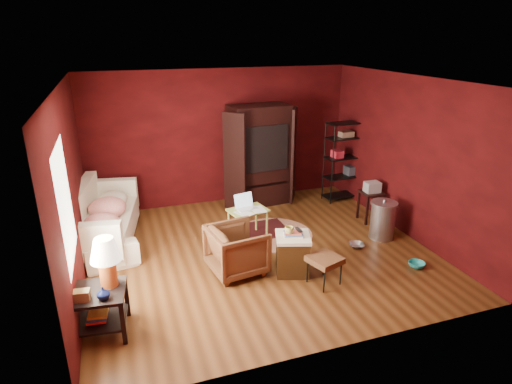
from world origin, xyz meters
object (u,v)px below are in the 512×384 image
(armchair, at_px, (237,248))
(tv_armoire, at_px, (259,154))
(side_table, at_px, (103,277))
(hamper, at_px, (292,253))
(wire_shelving, at_px, (345,158))
(laptop_desk, at_px, (248,212))
(sofa, at_px, (102,223))

(armchair, distance_m, tv_armoire, 2.94)
(side_table, xyz_separation_m, hamper, (2.68, 0.50, -0.41))
(tv_armoire, relative_size, wire_shelving, 1.22)
(armchair, relative_size, laptop_desk, 1.01)
(sofa, distance_m, wire_shelving, 5.06)
(sofa, xyz_separation_m, tv_armoire, (3.18, 0.97, 0.69))
(side_table, bearing_deg, wire_shelving, 31.18)
(side_table, bearing_deg, sofa, 90.97)
(sofa, height_order, armchair, armchair)
(side_table, distance_m, hamper, 2.76)
(armchair, relative_size, tv_armoire, 0.39)
(sofa, distance_m, tv_armoire, 3.39)
(armchair, height_order, wire_shelving, wire_shelving)
(sofa, height_order, laptop_desk, sofa)
(armchair, distance_m, hamper, 0.85)
(sofa, relative_size, side_table, 1.70)
(hamper, xyz_separation_m, laptop_desk, (-0.29, 1.32, 0.18))
(hamper, height_order, tv_armoire, tv_armoire)
(armchair, bearing_deg, wire_shelving, -62.60)
(hamper, distance_m, wire_shelving, 3.43)
(tv_armoire, height_order, wire_shelving, tv_armoire)
(laptop_desk, bearing_deg, hamper, -89.63)
(laptop_desk, relative_size, tv_armoire, 0.39)
(armchair, distance_m, wire_shelving, 3.81)
(wire_shelving, bearing_deg, laptop_desk, -159.53)
(side_table, height_order, wire_shelving, wire_shelving)
(side_table, height_order, laptop_desk, side_table)
(hamper, bearing_deg, tv_armoire, 80.87)
(armchair, distance_m, laptop_desk, 1.14)
(sofa, xyz_separation_m, armchair, (1.93, -1.60, 0.00))
(armchair, bearing_deg, laptop_desk, -34.09)
(sofa, relative_size, wire_shelving, 1.21)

